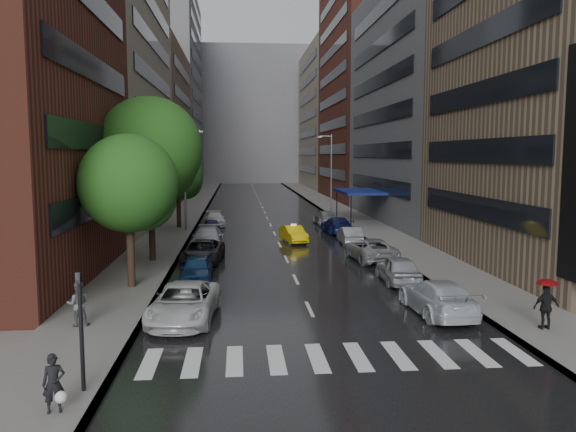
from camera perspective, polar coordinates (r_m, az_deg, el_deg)
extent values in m
plane|color=gray|center=(21.61, 3.58, -12.31)|extent=(220.00, 220.00, 0.00)
cube|color=black|center=(70.64, -2.55, 0.73)|extent=(14.00, 140.00, 0.01)
cube|color=gray|center=(70.81, -9.84, 0.71)|extent=(4.00, 140.00, 0.15)
cube|color=gray|center=(71.60, 4.67, 0.84)|extent=(4.00, 140.00, 0.15)
cube|color=silver|center=(19.72, -13.87, -14.31)|extent=(0.55, 2.80, 0.01)
cube|color=silver|center=(19.56, -9.68, -14.39)|extent=(0.55, 2.80, 0.01)
cube|color=silver|center=(19.49, -5.44, -14.39)|extent=(0.55, 2.80, 0.01)
cube|color=silver|center=(19.53, -1.20, -14.32)|extent=(0.55, 2.80, 0.01)
cube|color=silver|center=(19.67, 3.00, -14.18)|extent=(0.55, 2.80, 0.01)
cube|color=silver|center=(19.91, 7.11, -13.97)|extent=(0.55, 2.80, 0.01)
cube|color=silver|center=(20.24, 11.10, -13.69)|extent=(0.55, 2.80, 0.01)
cube|color=silver|center=(20.66, 14.94, -13.37)|extent=(0.55, 2.80, 0.01)
cube|color=silver|center=(21.16, 18.60, -13.01)|extent=(0.55, 2.80, 0.01)
cube|color=silver|center=(21.74, 22.06, -12.62)|extent=(0.55, 2.80, 0.01)
cube|color=maroon|center=(34.89, -25.95, 15.78)|extent=(8.00, 20.00, 26.00)
cube|color=gray|center=(58.35, -17.46, 16.02)|extent=(8.00, 28.00, 34.00)
cube|color=#937A5B|center=(85.17, -13.28, 8.93)|extent=(8.00, 28.00, 22.00)
cube|color=slate|center=(115.48, -11.24, 12.23)|extent=(8.00, 32.00, 38.00)
cube|color=#937A5B|center=(37.86, 24.96, 18.11)|extent=(8.00, 20.00, 30.00)
cube|color=slate|center=(59.31, 12.96, 11.11)|extent=(8.00, 28.00, 24.00)
cube|color=maroon|center=(86.88, 7.18, 13.63)|extent=(8.00, 28.00, 36.00)
cube|color=gray|center=(115.88, 3.96, 9.83)|extent=(8.00, 32.00, 28.00)
cube|color=slate|center=(138.57, -3.87, 10.09)|extent=(40.00, 14.00, 32.00)
cylinder|color=#382619|center=(29.64, -15.70, -3.08)|extent=(0.40, 0.40, 4.35)
sphere|color=#1E5116|center=(29.29, -15.89, 3.22)|extent=(4.97, 4.97, 4.97)
cylinder|color=#382619|center=(36.56, -13.68, -0.17)|extent=(0.40, 0.40, 5.75)
sphere|color=#1E5116|center=(36.34, -13.86, 6.60)|extent=(6.57, 6.57, 6.57)
cylinder|color=#382619|center=(52.71, -11.05, 0.86)|extent=(0.40, 0.40, 3.96)
sphere|color=#1E5116|center=(52.52, -11.11, 4.08)|extent=(4.52, 4.52, 4.52)
imported|color=#DEBC0B|center=(43.98, 0.57, -1.84)|extent=(2.07, 4.13, 1.30)
imported|color=silver|center=(23.91, -10.50, -8.67)|extent=(3.00, 5.66, 1.52)
imported|color=#0F264A|center=(30.90, -9.26, -5.33)|extent=(1.71, 4.13, 1.40)
imported|color=black|center=(36.21, -8.64, -3.58)|extent=(2.82, 5.31, 1.42)
imported|color=#A8A8AE|center=(41.51, -8.19, -2.23)|extent=(2.38, 5.39, 1.54)
imported|color=#0D1140|center=(48.39, -7.76, -1.13)|extent=(1.89, 4.00, 1.32)
imported|color=silver|center=(54.49, -7.46, -0.30)|extent=(2.30, 4.71, 1.32)
imported|color=silver|center=(25.25, 14.95, -7.96)|extent=(2.31, 5.31, 1.52)
imported|color=#9FA4A8|center=(30.82, 11.12, -5.30)|extent=(1.92, 4.46, 1.50)
imported|color=gray|center=(36.81, 8.38, -3.38)|extent=(2.86, 5.47, 1.47)
imported|color=gray|center=(43.36, 6.29, -1.95)|extent=(1.53, 4.16, 1.36)
imported|color=#0F154A|center=(48.90, 4.98, -0.95)|extent=(2.33, 5.10, 1.45)
imported|color=gray|center=(55.27, 3.80, -0.14)|extent=(2.24, 4.82, 1.36)
imported|color=black|center=(16.47, -22.70, -15.41)|extent=(0.65, 0.50, 1.57)
sphere|color=white|center=(16.45, -22.07, -16.68)|extent=(0.32, 0.32, 0.32)
imported|color=#525458|center=(23.80, -20.56, -8.35)|extent=(0.97, 0.82, 1.77)
imported|color=black|center=(23.63, -20.63, -6.55)|extent=(0.96, 0.98, 0.88)
imported|color=black|center=(24.08, 24.75, -8.39)|extent=(1.04, 0.46, 1.75)
imported|color=#A00C12|center=(23.91, 24.84, -6.58)|extent=(0.82, 0.82, 0.72)
cylinder|color=black|center=(17.30, -20.24, -11.40)|extent=(0.12, 0.12, 3.20)
imported|color=black|center=(16.93, -20.42, -6.87)|extent=(0.18, 0.15, 0.90)
cylinder|color=gray|center=(50.50, -10.43, 3.67)|extent=(0.18, 0.18, 9.00)
cube|color=gray|center=(50.38, -8.93, 8.48)|extent=(0.50, 0.22, 0.16)
cylinder|color=gray|center=(66.18, 4.41, 4.37)|extent=(0.18, 0.18, 9.00)
cube|color=gray|center=(65.96, 3.23, 8.02)|extent=(0.50, 0.22, 0.16)
cube|color=navy|center=(56.68, 7.27, 2.49)|extent=(4.00, 8.00, 0.25)
cylinder|color=black|center=(52.76, 6.43, 0.58)|extent=(0.12, 0.12, 3.00)
cylinder|color=black|center=(60.20, 4.98, 1.31)|extent=(0.12, 0.12, 3.00)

